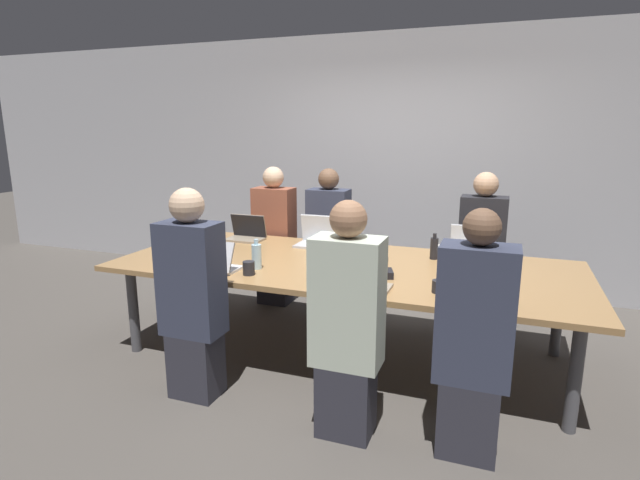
% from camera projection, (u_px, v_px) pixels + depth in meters
% --- Properties ---
extents(ground_plane, '(24.00, 24.00, 0.00)m').
position_uv_depth(ground_plane, '(343.00, 352.00, 4.06)').
color(ground_plane, '#4C4742').
extents(curtain_wall, '(12.00, 0.06, 2.80)m').
position_uv_depth(curtain_wall, '(399.00, 163.00, 5.57)').
color(curtain_wall, '#ADADB2').
rests_on(curtain_wall, ground_plane).
extents(conference_table, '(3.57, 1.46, 0.75)m').
position_uv_depth(conference_table, '(344.00, 270.00, 3.91)').
color(conference_table, '#9E7547').
rests_on(conference_table, ground_plane).
extents(laptop_far_midleft, '(0.34, 0.26, 0.27)m').
position_uv_depth(laptop_far_midleft, '(317.00, 237.00, 4.49)').
color(laptop_far_midleft, '#B7B7BC').
rests_on(laptop_far_midleft, conference_table).
extents(person_far_midleft, '(0.40, 0.24, 1.41)m').
position_uv_depth(person_far_midleft, '(328.00, 241.00, 4.97)').
color(person_far_midleft, '#2D2D38').
rests_on(person_far_midleft, ground_plane).
extents(cup_far_midleft, '(0.09, 0.09, 0.08)m').
position_uv_depth(cup_far_midleft, '(346.00, 244.00, 4.35)').
color(cup_far_midleft, white).
rests_on(cup_far_midleft, conference_table).
extents(laptop_far_left, '(0.35, 0.23, 0.24)m').
position_uv_depth(laptop_far_left, '(247.00, 233.00, 4.71)').
color(laptop_far_left, gray).
rests_on(laptop_far_left, conference_table).
extents(person_far_left, '(0.40, 0.24, 1.41)m').
position_uv_depth(person_far_left, '(275.00, 238.00, 5.09)').
color(person_far_left, '#2D2D38').
rests_on(person_far_left, ground_plane).
extents(laptop_near_right, '(0.36, 0.26, 0.27)m').
position_uv_depth(laptop_near_right, '(481.00, 290.00, 3.02)').
color(laptop_near_right, '#B7B7BC').
rests_on(laptop_near_right, conference_table).
extents(person_near_right, '(0.40, 0.24, 1.40)m').
position_uv_depth(person_near_right, '(474.00, 341.00, 2.67)').
color(person_near_right, '#2D2D38').
rests_on(person_near_right, ground_plane).
extents(cup_near_right, '(0.08, 0.08, 0.08)m').
position_uv_depth(cup_near_right, '(438.00, 286.00, 3.21)').
color(cup_near_right, '#232328').
rests_on(cup_near_right, conference_table).
extents(laptop_far_right, '(0.35, 0.25, 0.25)m').
position_uv_depth(laptop_far_right, '(471.00, 248.00, 4.09)').
color(laptop_far_right, silver).
rests_on(laptop_far_right, conference_table).
extents(person_far_right, '(0.40, 0.24, 1.42)m').
position_uv_depth(person_far_right, '(481.00, 253.00, 4.47)').
color(person_far_right, '#2D2D38').
rests_on(person_far_right, ground_plane).
extents(cup_far_right, '(0.08, 0.08, 0.09)m').
position_uv_depth(cup_far_right, '(437.00, 250.00, 4.15)').
color(cup_far_right, white).
rests_on(cup_far_right, conference_table).
extents(bottle_far_right, '(0.06, 0.06, 0.21)m').
position_uv_depth(bottle_far_right, '(434.00, 248.00, 4.02)').
color(bottle_far_right, black).
rests_on(bottle_far_right, conference_table).
extents(laptop_near_midright, '(0.35, 0.25, 0.25)m').
position_uv_depth(laptop_near_midright, '(362.00, 280.00, 3.23)').
color(laptop_near_midright, gray).
rests_on(laptop_near_midright, conference_table).
extents(person_near_midright, '(0.40, 0.24, 1.41)m').
position_uv_depth(person_near_midright, '(347.00, 326.00, 2.85)').
color(person_near_midright, '#2D2D38').
rests_on(person_near_midright, ground_plane).
extents(laptop_near_left, '(0.32, 0.24, 0.23)m').
position_uv_depth(laptop_near_left, '(216.00, 262.00, 3.68)').
color(laptop_near_left, silver).
rests_on(laptop_near_left, conference_table).
extents(person_near_left, '(0.40, 0.24, 1.42)m').
position_uv_depth(person_near_left, '(192.00, 298.00, 3.28)').
color(person_near_left, '#2D2D38').
rests_on(person_near_left, ground_plane).
extents(cup_near_left, '(0.09, 0.09, 0.10)m').
position_uv_depth(cup_near_left, '(249.00, 268.00, 3.59)').
color(cup_near_left, '#232328').
rests_on(cup_near_left, conference_table).
extents(bottle_near_left, '(0.07, 0.07, 0.23)m').
position_uv_depth(bottle_near_left, '(257.00, 256.00, 3.74)').
color(bottle_near_left, '#ADD1E0').
rests_on(bottle_near_left, conference_table).
extents(stapler, '(0.09, 0.16, 0.05)m').
position_uv_depth(stapler, '(389.00, 273.00, 3.55)').
color(stapler, black).
rests_on(stapler, conference_table).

